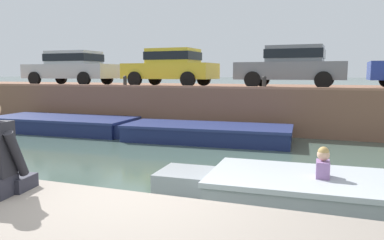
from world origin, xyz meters
The scene contains 11 objects.
ground_plane centered at (0.00, 4.73, 0.00)m, with size 400.00×400.00×0.00m, color #42564C.
far_quay_wall centered at (0.00, 12.47, 0.80)m, with size 60.00×6.00×1.59m, color brown.
far_wall_coping centered at (0.00, 9.59, 1.63)m, with size 60.00×0.24×0.08m, color #9F6C52.
boat_moored_west_navy centered at (-7.04, 7.98, 0.26)m, with size 6.38×2.31×0.53m.
boat_moored_central_navy centered at (-1.97, 7.84, 0.26)m, with size 6.26×2.23×0.52m.
motorboat_passing centered at (2.29, 2.86, 0.26)m, with size 6.12×1.95×1.00m.
car_leftmost_silver centered at (-9.41, 11.37, 2.44)m, with size 4.29×2.02×1.54m.
car_left_inner_yellow centered at (-4.42, 11.36, 2.44)m, with size 3.89×2.05×1.54m.
car_centre_grey centered at (0.50, 11.36, 2.44)m, with size 4.04×2.01×1.54m.
mooring_bollard_west centered at (-5.68, 9.72, 1.83)m, with size 0.15×0.15×0.45m.
mooring_bollard_mid centered at (-0.26, 9.72, 1.83)m, with size 0.15×0.15×0.45m.
Camera 1 is at (1.81, -3.18, 2.12)m, focal length 35.00 mm.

